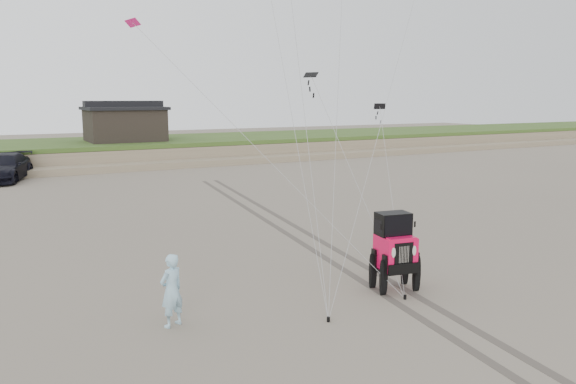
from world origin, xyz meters
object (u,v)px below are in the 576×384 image
cabin (125,123)px  jeep (395,260)px  truck_c (4,168)px  man (172,290)px

cabin → jeep: cabin is taller
truck_c → man: (2.39, -28.04, 0.00)m
cabin → jeep: size_ratio=1.37×
man → jeep: bearing=150.9°
cabin → truck_c: cabin is taller
cabin → man: 36.64m
cabin → truck_c: 12.57m
cabin → man: bearing=-101.3°
jeep → cabin: bearing=98.4°
cabin → man: (-7.16, -35.86, -2.36)m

